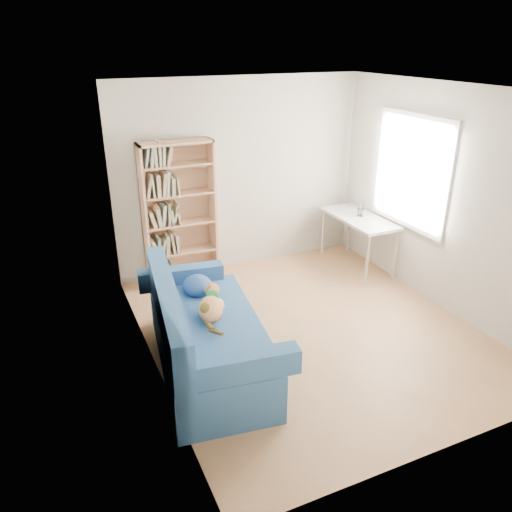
{
  "coord_description": "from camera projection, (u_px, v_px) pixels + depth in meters",
  "views": [
    {
      "loc": [
        -2.53,
        -4.17,
        3.03
      ],
      "look_at": [
        -0.5,
        0.37,
        0.85
      ],
      "focal_mm": 35.0,
      "sensor_mm": 36.0,
      "label": 1
    }
  ],
  "objects": [
    {
      "name": "ground",
      "position": [
        310.0,
        329.0,
        5.65
      ],
      "size": [
        4.0,
        4.0,
        0.0
      ],
      "primitive_type": "plane",
      "color": "#AD784E",
      "rests_on": "ground"
    },
    {
      "name": "room_shell",
      "position": [
        324.0,
        188.0,
        5.06
      ],
      "size": [
        3.54,
        4.04,
        2.62
      ],
      "color": "silver",
      "rests_on": "ground"
    },
    {
      "name": "sofa",
      "position": [
        204.0,
        336.0,
        4.86
      ],
      "size": [
        1.19,
        2.1,
        0.98
      ],
      "rotation": [
        0.0,
        0.0,
        -0.13
      ],
      "color": "#255084",
      "rests_on": "ground"
    },
    {
      "name": "bookshelf",
      "position": [
        180.0,
        219.0,
        6.49
      ],
      "size": [
        0.94,
        0.29,
        1.87
      ],
      "color": "tan",
      "rests_on": "ground"
    },
    {
      "name": "desk",
      "position": [
        359.0,
        222.0,
        6.94
      ],
      "size": [
        0.55,
        1.21,
        0.75
      ],
      "color": "silver",
      "rests_on": "ground"
    },
    {
      "name": "pen_cup",
      "position": [
        361.0,
        211.0,
        6.93
      ],
      "size": [
        0.09,
        0.09,
        0.18
      ],
      "color": "white",
      "rests_on": "desk"
    }
  ]
}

